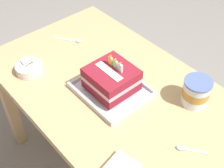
{
  "coord_description": "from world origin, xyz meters",
  "views": [
    {
      "loc": [
        0.74,
        -0.65,
        1.65
      ],
      "look_at": [
        0.01,
        -0.01,
        0.71
      ],
      "focal_mm": 49.89,
      "sensor_mm": 36.0,
      "label": 1
    }
  ],
  "objects_px": {
    "napkin_pile": "(123,168)",
    "foil_tray": "(111,90)",
    "serving_spoon_near_tray": "(184,149)",
    "ice_cream_tub": "(196,92)",
    "serving_spoon_by_bowls": "(74,41)",
    "birthday_cake": "(111,79)",
    "bowl_stack": "(29,68)"
  },
  "relations": [
    {
      "from": "birthday_cake",
      "to": "bowl_stack",
      "type": "height_order",
      "value": "birthday_cake"
    },
    {
      "from": "bowl_stack",
      "to": "serving_spoon_near_tray",
      "type": "bearing_deg",
      "value": 15.61
    },
    {
      "from": "foil_tray",
      "to": "napkin_pile",
      "type": "bearing_deg",
      "value": -35.2
    },
    {
      "from": "foil_tray",
      "to": "ice_cream_tub",
      "type": "xyz_separation_m",
      "value": [
        0.28,
        0.22,
        0.05
      ]
    },
    {
      "from": "birthday_cake",
      "to": "serving_spoon_by_bowls",
      "type": "height_order",
      "value": "birthday_cake"
    },
    {
      "from": "birthday_cake",
      "to": "serving_spoon_by_bowls",
      "type": "distance_m",
      "value": 0.42
    },
    {
      "from": "ice_cream_tub",
      "to": "serving_spoon_near_tray",
      "type": "distance_m",
      "value": 0.26
    },
    {
      "from": "serving_spoon_by_bowls",
      "to": "napkin_pile",
      "type": "xyz_separation_m",
      "value": [
        0.72,
        -0.32,
        0.01
      ]
    },
    {
      "from": "foil_tray",
      "to": "bowl_stack",
      "type": "relative_size",
      "value": 2.38
    },
    {
      "from": "serving_spoon_near_tray",
      "to": "napkin_pile",
      "type": "xyz_separation_m",
      "value": [
        -0.09,
        -0.23,
        0.01
      ]
    },
    {
      "from": "ice_cream_tub",
      "to": "serving_spoon_by_bowls",
      "type": "height_order",
      "value": "ice_cream_tub"
    },
    {
      "from": "birthday_cake",
      "to": "ice_cream_tub",
      "type": "xyz_separation_m",
      "value": [
        0.28,
        0.22,
        -0.01
      ]
    },
    {
      "from": "bowl_stack",
      "to": "serving_spoon_near_tray",
      "type": "height_order",
      "value": "bowl_stack"
    },
    {
      "from": "serving_spoon_near_tray",
      "to": "serving_spoon_by_bowls",
      "type": "relative_size",
      "value": 0.76
    },
    {
      "from": "serving_spoon_by_bowls",
      "to": "birthday_cake",
      "type": "bearing_deg",
      "value": -12.72
    },
    {
      "from": "serving_spoon_near_tray",
      "to": "napkin_pile",
      "type": "height_order",
      "value": "napkin_pile"
    },
    {
      "from": "ice_cream_tub",
      "to": "serving_spoon_by_bowls",
      "type": "xyz_separation_m",
      "value": [
        -0.68,
        -0.13,
        -0.06
      ]
    },
    {
      "from": "birthday_cake",
      "to": "bowl_stack",
      "type": "relative_size",
      "value": 1.48
    },
    {
      "from": "napkin_pile",
      "to": "foil_tray",
      "type": "bearing_deg",
      "value": 144.8
    },
    {
      "from": "serving_spoon_near_tray",
      "to": "ice_cream_tub",
      "type": "bearing_deg",
      "value": 120.72
    },
    {
      "from": "bowl_stack",
      "to": "serving_spoon_by_bowls",
      "type": "xyz_separation_m",
      "value": [
        -0.06,
        0.3,
        -0.02
      ]
    },
    {
      "from": "foil_tray",
      "to": "ice_cream_tub",
      "type": "height_order",
      "value": "ice_cream_tub"
    },
    {
      "from": "foil_tray",
      "to": "bowl_stack",
      "type": "height_order",
      "value": "bowl_stack"
    },
    {
      "from": "ice_cream_tub",
      "to": "serving_spoon_by_bowls",
      "type": "distance_m",
      "value": 0.7
    },
    {
      "from": "foil_tray",
      "to": "birthday_cake",
      "type": "height_order",
      "value": "birthday_cake"
    },
    {
      "from": "birthday_cake",
      "to": "napkin_pile",
      "type": "bearing_deg",
      "value": -35.22
    },
    {
      "from": "foil_tray",
      "to": "napkin_pile",
      "type": "xyz_separation_m",
      "value": [
        0.32,
        -0.22,
        0.01
      ]
    },
    {
      "from": "birthday_cake",
      "to": "bowl_stack",
      "type": "xyz_separation_m",
      "value": [
        -0.35,
        -0.2,
        -0.05
      ]
    },
    {
      "from": "foil_tray",
      "to": "bowl_stack",
      "type": "distance_m",
      "value": 0.4
    },
    {
      "from": "foil_tray",
      "to": "serving_spoon_near_tray",
      "type": "xyz_separation_m",
      "value": [
        0.4,
        0.01,
        -0.0
      ]
    },
    {
      "from": "bowl_stack",
      "to": "serving_spoon_by_bowls",
      "type": "relative_size",
      "value": 0.95
    },
    {
      "from": "foil_tray",
      "to": "serving_spoon_by_bowls",
      "type": "height_order",
      "value": "foil_tray"
    }
  ]
}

